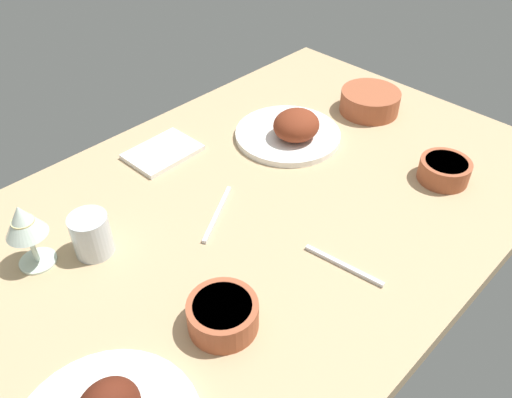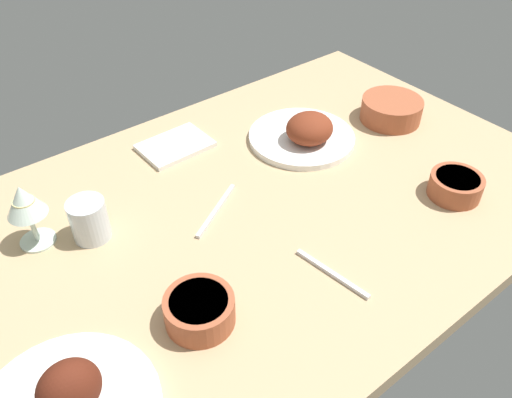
{
  "view_description": "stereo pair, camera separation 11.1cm",
  "coord_description": "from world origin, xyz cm",
  "px_view_note": "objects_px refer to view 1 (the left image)",
  "views": [
    {
      "loc": [
        -60.56,
        -59.24,
        77.43
      ],
      "look_at": [
        0.0,
        0.0,
        6.0
      ],
      "focal_mm": 36.5,
      "sensor_mm": 36.0,
      "label": 1
    },
    {
      "loc": [
        -52.32,
        -66.63,
        77.43
      ],
      "look_at": [
        0.0,
        0.0,
        6.0
      ],
      "focal_mm": 36.5,
      "sensor_mm": 36.0,
      "label": 2
    }
  ],
  "objects_px": {
    "bowl_cream": "(370,101)",
    "spoon_loose": "(217,214)",
    "fork_loose": "(344,265)",
    "plate_far_side": "(292,130)",
    "water_tumbler": "(91,235)",
    "wine_glass": "(24,224)",
    "folded_napkin": "(163,152)",
    "bowl_onions": "(223,314)",
    "bowl_soup": "(444,170)"
  },
  "relations": [
    {
      "from": "bowl_soup",
      "to": "bowl_onions",
      "type": "height_order",
      "value": "bowl_onions"
    },
    {
      "from": "plate_far_side",
      "to": "folded_napkin",
      "type": "distance_m",
      "value": 0.32
    },
    {
      "from": "water_tumbler",
      "to": "bowl_onions",
      "type": "bearing_deg",
      "value": -79.72
    },
    {
      "from": "plate_far_side",
      "to": "wine_glass",
      "type": "xyz_separation_m",
      "value": [
        -0.66,
        0.07,
        0.07
      ]
    },
    {
      "from": "bowl_soup",
      "to": "wine_glass",
      "type": "distance_m",
      "value": 0.89
    },
    {
      "from": "bowl_cream",
      "to": "fork_loose",
      "type": "xyz_separation_m",
      "value": [
        -0.51,
        -0.3,
        -0.03
      ]
    },
    {
      "from": "folded_napkin",
      "to": "spoon_loose",
      "type": "height_order",
      "value": "folded_napkin"
    },
    {
      "from": "bowl_cream",
      "to": "folded_napkin",
      "type": "distance_m",
      "value": 0.57
    },
    {
      "from": "wine_glass",
      "to": "water_tumbler",
      "type": "bearing_deg",
      "value": -29.75
    },
    {
      "from": "bowl_cream",
      "to": "water_tumbler",
      "type": "xyz_separation_m",
      "value": [
        -0.82,
        0.07,
        0.01
      ]
    },
    {
      "from": "bowl_cream",
      "to": "bowl_onions",
      "type": "distance_m",
      "value": 0.8
    },
    {
      "from": "spoon_loose",
      "to": "wine_glass",
      "type": "bearing_deg",
      "value": -53.92
    },
    {
      "from": "plate_far_side",
      "to": "bowl_onions",
      "type": "xyz_separation_m",
      "value": [
        -0.51,
        -0.29,
        0.0
      ]
    },
    {
      "from": "water_tumbler",
      "to": "plate_far_side",
      "type": "bearing_deg",
      "value": -1.44
    },
    {
      "from": "bowl_soup",
      "to": "bowl_onions",
      "type": "bearing_deg",
      "value": 174.29
    },
    {
      "from": "folded_napkin",
      "to": "bowl_soup",
      "type": "bearing_deg",
      "value": -54.22
    },
    {
      "from": "bowl_soup",
      "to": "wine_glass",
      "type": "xyz_separation_m",
      "value": [
        -0.77,
        0.42,
        0.07
      ]
    },
    {
      "from": "water_tumbler",
      "to": "folded_napkin",
      "type": "bearing_deg",
      "value": 29.5
    },
    {
      "from": "plate_far_side",
      "to": "bowl_soup",
      "type": "bearing_deg",
      "value": -71.47
    },
    {
      "from": "plate_far_side",
      "to": "wine_glass",
      "type": "height_order",
      "value": "wine_glass"
    },
    {
      "from": "wine_glass",
      "to": "folded_napkin",
      "type": "xyz_separation_m",
      "value": [
        0.39,
        0.11,
        -0.09
      ]
    },
    {
      "from": "water_tumbler",
      "to": "wine_glass",
      "type": "bearing_deg",
      "value": 150.25
    },
    {
      "from": "bowl_soup",
      "to": "bowl_cream",
      "type": "xyz_separation_m",
      "value": [
        0.13,
        0.3,
        0.01
      ]
    },
    {
      "from": "bowl_cream",
      "to": "bowl_onions",
      "type": "bearing_deg",
      "value": -162.85
    },
    {
      "from": "wine_glass",
      "to": "spoon_loose",
      "type": "distance_m",
      "value": 0.37
    },
    {
      "from": "bowl_cream",
      "to": "folded_napkin",
      "type": "relative_size",
      "value": 0.95
    },
    {
      "from": "bowl_soup",
      "to": "bowl_cream",
      "type": "height_order",
      "value": "bowl_cream"
    },
    {
      "from": "bowl_soup",
      "to": "water_tumbler",
      "type": "xyz_separation_m",
      "value": [
        -0.68,
        0.37,
        0.02
      ]
    },
    {
      "from": "bowl_cream",
      "to": "spoon_loose",
      "type": "relative_size",
      "value": 0.89
    },
    {
      "from": "wine_glass",
      "to": "fork_loose",
      "type": "distance_m",
      "value": 0.59
    },
    {
      "from": "plate_far_side",
      "to": "bowl_cream",
      "type": "relative_size",
      "value": 1.68
    },
    {
      "from": "plate_far_side",
      "to": "bowl_cream",
      "type": "xyz_separation_m",
      "value": [
        0.25,
        -0.06,
        0.01
      ]
    },
    {
      "from": "water_tumbler",
      "to": "spoon_loose",
      "type": "height_order",
      "value": "water_tumbler"
    },
    {
      "from": "plate_far_side",
      "to": "bowl_cream",
      "type": "distance_m",
      "value": 0.26
    },
    {
      "from": "bowl_cream",
      "to": "fork_loose",
      "type": "bearing_deg",
      "value": -149.54
    },
    {
      "from": "water_tumbler",
      "to": "spoon_loose",
      "type": "relative_size",
      "value": 0.49
    },
    {
      "from": "folded_napkin",
      "to": "wine_glass",
      "type": "bearing_deg",
      "value": -163.67
    },
    {
      "from": "bowl_onions",
      "to": "fork_loose",
      "type": "xyz_separation_m",
      "value": [
        0.25,
        -0.07,
        -0.03
      ]
    },
    {
      "from": "bowl_soup",
      "to": "spoon_loose",
      "type": "relative_size",
      "value": 0.64
    },
    {
      "from": "folded_napkin",
      "to": "bowl_cream",
      "type": "bearing_deg",
      "value": -24.71
    },
    {
      "from": "plate_far_side",
      "to": "bowl_soup",
      "type": "distance_m",
      "value": 0.38
    },
    {
      "from": "plate_far_side",
      "to": "bowl_onions",
      "type": "bearing_deg",
      "value": -149.93
    },
    {
      "from": "fork_loose",
      "to": "wine_glass",
      "type": "bearing_deg",
      "value": -144.9
    },
    {
      "from": "wine_glass",
      "to": "bowl_cream",
      "type": "bearing_deg",
      "value": -7.9
    },
    {
      "from": "bowl_cream",
      "to": "folded_napkin",
      "type": "height_order",
      "value": "bowl_cream"
    },
    {
      "from": "bowl_soup",
      "to": "plate_far_side",
      "type": "bearing_deg",
      "value": 108.53
    },
    {
      "from": "bowl_onions",
      "to": "wine_glass",
      "type": "height_order",
      "value": "wine_glass"
    },
    {
      "from": "spoon_loose",
      "to": "fork_loose",
      "type": "bearing_deg",
      "value": 73.43
    },
    {
      "from": "bowl_soup",
      "to": "bowl_onions",
      "type": "distance_m",
      "value": 0.63
    },
    {
      "from": "wine_glass",
      "to": "bowl_soup",
      "type": "bearing_deg",
      "value": -28.65
    }
  ]
}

